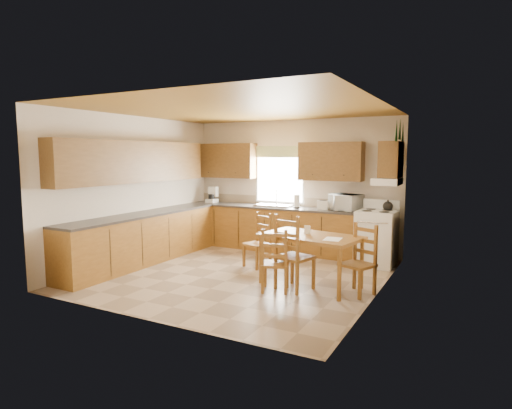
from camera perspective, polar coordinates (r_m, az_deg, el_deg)
The scene contains 35 objects.
floor at distance 7.22m, azimuth -2.19°, elevation -9.28°, with size 4.50×4.50×0.00m, color gray.
ceiling at distance 6.99m, azimuth -2.29°, elevation 12.55°, with size 4.50×4.50×0.00m, color olive.
wall_left at distance 8.33m, azimuth -15.77°, elevation 2.04°, with size 4.50×4.50×0.00m, color beige.
wall_right at distance 6.17m, azimuth 16.16°, elevation 0.53°, with size 4.50×4.50×0.00m, color beige.
wall_back at distance 8.99m, azimuth 4.97°, elevation 2.57°, with size 4.50×4.50×0.00m, color beige.
wall_front at distance 5.16m, azimuth -14.86°, elevation -0.56°, with size 4.50×4.50×0.00m, color beige.
lower_cab_back at distance 8.98m, azimuth 1.96°, elevation -3.27°, with size 3.75×0.60×0.88m, color brown.
lower_cab_left at distance 8.14m, azimuth -14.76°, elevation -4.50°, with size 0.60×3.60×0.88m, color brown.
counter_back at distance 8.91m, azimuth 1.97°, elevation -0.35°, with size 3.75×0.63×0.04m, color #393431.
counter_left at distance 8.06m, azimuth -14.86°, elevation -1.29°, with size 0.63×3.60×0.04m, color #393431.
backsplash at distance 9.16m, azimuth 2.77°, elevation 0.53°, with size 3.75×0.01×0.18m, color gray.
upper_cab_back_left at distance 9.53m, azimuth -4.03°, elevation 5.84°, with size 1.41×0.33×0.75m, color brown.
upper_cab_back_right at distance 8.51m, azimuth 9.96°, elevation 5.68°, with size 1.25×0.33×0.75m, color brown.
upper_cab_left at distance 8.09m, azimuth -15.76°, elevation 5.49°, with size 0.33×3.60×0.75m, color brown.
upper_cab_stove at distance 7.79m, azimuth 17.55°, elevation 5.74°, with size 0.33×0.62×0.62m, color brown.
range_hood at distance 7.81m, azimuth 17.10°, elevation 2.96°, with size 0.44×0.62×0.12m, color white.
window_frame at distance 9.07m, azimuth 3.16°, elevation 3.89°, with size 1.13×0.02×1.18m, color white.
window_pane at distance 9.06m, azimuth 3.15°, elevation 3.89°, with size 1.05×0.01×1.10m, color white.
window_valance at distance 9.03m, azimuth 3.10°, elevation 7.05°, with size 1.19×0.01×0.24m, color #577D39.
sink_basin at distance 8.87m, azimuth 2.41°, elevation -0.12°, with size 0.75×0.45×0.04m, color silver.
pine_decal_a at distance 7.46m, azimuth 18.23°, elevation 9.38°, with size 0.22×0.22×0.36m, color #113613.
pine_decal_b at distance 7.78m, azimuth 18.64°, elevation 9.53°, with size 0.22×0.22×0.36m, color #113613.
pine_decal_c at distance 8.09m, azimuth 19.00°, elevation 9.11°, with size 0.22×0.22×0.36m, color #113613.
stove at distance 8.00m, azimuth 15.77°, elevation -4.39°, with size 0.66×0.68×0.97m, color white.
coffeemaker at distance 9.66m, azimuth -5.90°, elevation 1.32°, with size 0.21×0.25×0.35m, color white.
paper_towel at distance 8.63m, azimuth 5.45°, elevation 0.42°, with size 0.11×0.11×0.27m, color white.
toaster at distance 8.46m, azimuth 8.91°, elevation -0.06°, with size 0.21×0.13×0.17m, color white.
microwave at distance 8.32m, azimuth 11.87°, elevation 0.27°, with size 0.53×0.38×0.32m, color white.
dining_table at distance 6.57m, azimuth 7.25°, elevation -7.41°, with size 1.46×0.83×0.78m, color brown.
chair_near_left at distance 6.26m, azimuth 2.59°, elevation -7.36°, with size 0.39×0.37×0.93m, color brown.
chair_near_right at distance 6.34m, azimuth 5.19°, elevation -6.36°, with size 0.47×0.45×1.11m, color brown.
chair_far_left at distance 7.58m, azimuth 0.13°, elevation -4.83°, with size 0.40×0.38×0.95m, color brown.
chair_far_right at distance 6.27m, azimuth 13.38°, elevation -7.22°, with size 0.42×0.40×0.99m, color brown.
table_paper at distance 6.21m, azimuth 10.18°, elevation -4.56°, with size 0.23×0.31×0.00m, color white.
table_card at distance 6.56m, azimuth 6.86°, elevation -3.37°, with size 0.10×0.02×0.13m, color white.
Camera 1 is at (3.48, -6.01, 1.97)m, focal length 30.00 mm.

